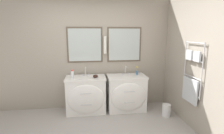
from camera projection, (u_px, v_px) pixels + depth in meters
The scene contains 10 objects.
wall_back at pixel (90, 53), 4.10m from camera, with size 5.37×0.15×2.60m.
wall_right at pixel (188, 58), 3.41m from camera, with size 0.13×3.54×2.60m.
vanity_left at pixel (86, 95), 3.90m from camera, with size 0.88×0.58×0.82m.
vanity_right at pixel (127, 93), 4.03m from camera, with size 0.88×0.58×0.82m.
faucet_left at pixel (85, 71), 3.96m from camera, with size 0.17×0.13×0.21m.
faucet_right at pixel (125, 70), 4.08m from camera, with size 0.17×0.13×0.21m.
toiletry_bottle at pixel (72, 74), 3.72m from camera, with size 0.06×0.06×0.19m.
amenity_bowl at pixel (95, 76), 3.79m from camera, with size 0.11×0.11×0.07m.
flower_vase at pixel (137, 71), 4.06m from camera, with size 0.05×0.05×0.20m.
waste_bin at pixel (166, 110), 3.77m from camera, with size 0.18×0.18×0.27m.
Camera 1 is at (-0.02, -2.40, 1.77)m, focal length 28.00 mm.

